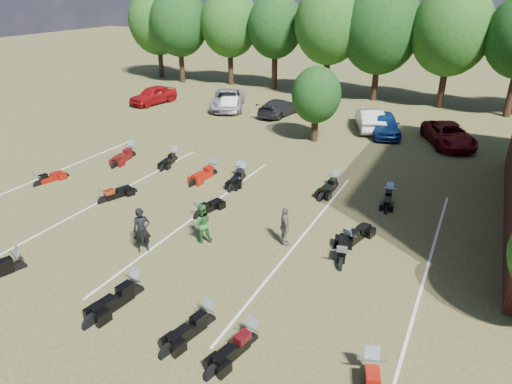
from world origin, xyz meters
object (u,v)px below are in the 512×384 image
Objects in this scene: person_green at (202,223)px; car_4 at (384,124)px; motorcycle_14 at (132,157)px; person_black at (142,230)px; person_grey at (285,226)px; motorcycle_3 at (135,295)px; motorcycle_7 at (39,185)px; car_0 at (153,95)px.

car_4 is at bearing -138.56° from person_green.
person_black is at bearing -55.76° from motorcycle_14.
person_grey is 13.51m from motorcycle_14.
motorcycle_3 is 11.76m from motorcycle_7.
person_grey is at bearing -31.73° from motorcycle_14.
car_4 is 22.12m from motorcycle_7.
person_green is at bearing -171.07° from motorcycle_7.
motorcycle_3 is (16.60, -22.06, -0.77)m from car_0.
car_0 is 27.62m from motorcycle_3.
car_4 reaches higher than motorcycle_14.
person_grey reaches higher than car_0.
person_green is 1.01× the size of person_grey.
person_grey is (-0.28, -16.65, 0.05)m from car_4.
car_0 is 18.11m from motorcycle_7.
motorcycle_3 is (-3.20, -5.31, -0.82)m from person_grey.
motorcycle_7 is (-13.86, -0.34, -0.82)m from person_grey.
person_grey is 0.67× the size of motorcycle_14.
car_0 is 13.69m from motorcycle_14.
person_black reaches higher than person_grey.
motorcycle_3 is at bearing -43.92° from car_0.
person_black reaches higher than motorcycle_14.
person_grey is 6.26m from motorcycle_3.
person_black is 0.92× the size of motorcycle_7.
person_grey is (4.77, 2.93, -0.09)m from person_black.
motorcycle_14 is at bearing -159.11° from car_4.
motorcycle_7 is at bearing -150.80° from car_4.
person_green reaches higher than motorcycle_7.
person_black is at bearing 85.22° from person_grey.
motorcycle_14 is (-7.65, 8.18, -0.92)m from person_black.
person_black is at bearing -125.50° from car_4.
motorcycle_14 is (1.44, 5.59, 0.00)m from motorcycle_7.
car_4 is 2.28× the size of motorcycle_7.
person_black is at bearing 178.04° from motorcycle_7.
motorcycle_3 is (1.57, -2.38, -0.92)m from person_black.
motorcycle_14 is at bearing -48.18° from car_0.
car_0 is at bearing -85.11° from person_green.
motorcycle_7 is at bearing -113.31° from motorcycle_14.
motorcycle_14 is at bearing 89.79° from person_black.
car_4 is at bearing 88.10° from motorcycle_3.
person_green is 3.34m from person_grey.
person_green is at bearing 76.34° from person_grey.
car_4 is 2.76× the size of person_grey.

